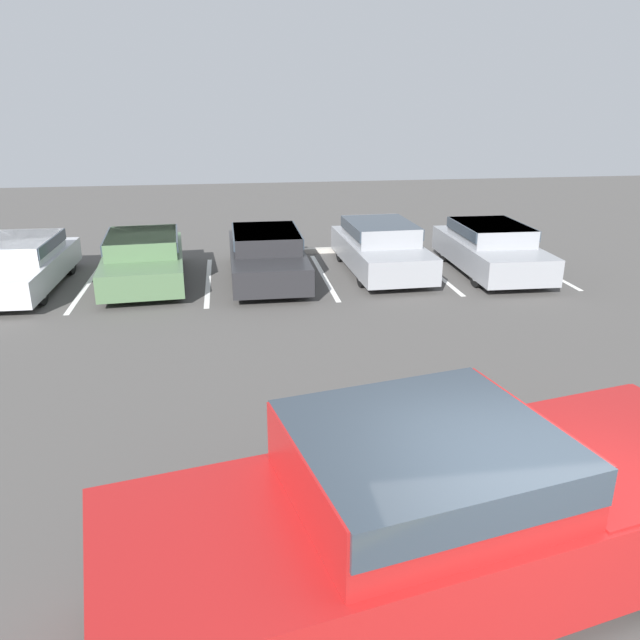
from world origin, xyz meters
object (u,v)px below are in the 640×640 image
(pickup_truck, at_px, (452,509))
(parked_sedan_e, at_px, (490,247))
(parked_sedan_d, at_px, (380,246))
(parked_sedan_a, at_px, (20,263))
(wheel_stop_curb, at_px, (337,250))
(parked_sedan_b, at_px, (144,257))
(parked_sedan_c, at_px, (266,253))

(pickup_truck, height_order, parked_sedan_e, pickup_truck)
(parked_sedan_d, bearing_deg, pickup_truck, -12.14)
(parked_sedan_a, relative_size, wheel_stop_curb, 2.25)
(parked_sedan_b, relative_size, parked_sedan_d, 1.02)
(parked_sedan_b, relative_size, parked_sedan_c, 0.99)
(parked_sedan_a, xyz_separation_m, parked_sedan_d, (8.76, 0.27, 0.04))
(pickup_truck, bearing_deg, parked_sedan_c, 83.30)
(parked_sedan_a, height_order, parked_sedan_d, parked_sedan_d)
(parked_sedan_a, height_order, parked_sedan_e, parked_sedan_e)
(parked_sedan_e, distance_m, wheel_stop_curb, 4.49)
(parked_sedan_d, distance_m, parked_sedan_e, 2.84)
(parked_sedan_d, xyz_separation_m, wheel_stop_curb, (-0.72, 2.26, -0.61))
(parked_sedan_e, xyz_separation_m, wheel_stop_curb, (-3.52, 2.72, -0.60))
(pickup_truck, xyz_separation_m, wheel_stop_curb, (1.33, 13.24, -0.80))
(parked_sedan_a, bearing_deg, parked_sedan_e, 90.54)
(parked_sedan_b, distance_m, parked_sedan_d, 5.95)
(pickup_truck, relative_size, parked_sedan_b, 1.43)
(parked_sedan_e, bearing_deg, parked_sedan_a, -89.57)
(parked_sedan_b, relative_size, parked_sedan_e, 1.03)
(parked_sedan_e, height_order, wheel_stop_curb, parked_sedan_e)
(parked_sedan_c, bearing_deg, wheel_stop_curb, 137.83)
(parked_sedan_c, bearing_deg, parked_sedan_b, -92.69)
(parked_sedan_c, bearing_deg, parked_sedan_d, 94.19)
(parked_sedan_a, relative_size, parked_sedan_d, 1.02)
(parked_sedan_b, xyz_separation_m, parked_sedan_c, (2.99, -0.14, 0.01))
(parked_sedan_c, distance_m, parked_sedan_e, 5.77)
(pickup_truck, height_order, parked_sedan_a, pickup_truck)
(parked_sedan_d, distance_m, wheel_stop_curb, 2.45)
(pickup_truck, distance_m, wheel_stop_curb, 13.33)
(pickup_truck, bearing_deg, parked_sedan_a, 110.54)
(parked_sedan_e, bearing_deg, parked_sedan_c, -91.07)
(wheel_stop_curb, bearing_deg, parked_sedan_e, -37.68)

